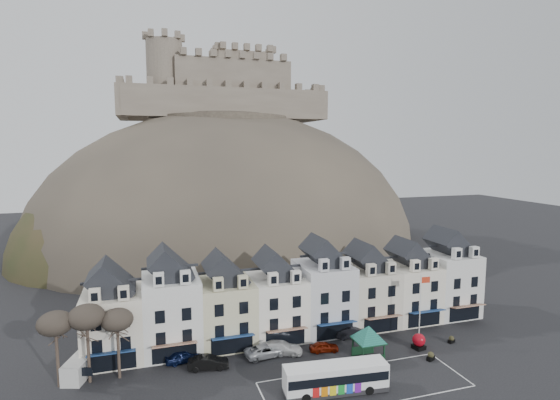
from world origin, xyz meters
The scene contains 21 objects.
ground centered at (0.00, 0.00, 0.00)m, with size 300.00×300.00×0.00m, color black.
coach_bay_markings centered at (2.00, 1.25, 0.00)m, with size 22.00×7.50×0.01m, color silver.
townhouse_terrace centered at (0.15, 15.97, 5.30)m, with size 54.40×9.35×11.80m.
castle_hill centered at (1.25, 68.95, 0.11)m, with size 100.00×76.00×68.00m.
castle centered at (0.51, 75.93, 40.19)m, with size 50.20×22.20×22.00m.
tree_left_far centered at (-29.00, 10.50, 6.90)m, with size 3.61×3.61×8.24m.
tree_left_mid centered at (-26.00, 10.50, 7.24)m, with size 3.78×3.78×8.64m.
tree_left_near centered at (-23.00, 10.50, 6.55)m, with size 3.43×3.43×7.84m.
bus centered at (-1.61, 0.84, 1.68)m, with size 10.97×3.55×3.04m.
bus_shelter centered at (5.00, 6.05, 3.25)m, with size 6.59×6.59×4.18m.
red_buoy centered at (12.39, 6.60, 1.01)m, with size 1.60×1.60×1.98m.
flagpole centered at (13.51, 8.04, 5.15)m, with size 1.30×0.20×9.02m.
white_van centered at (-27.17, 12.00, 1.08)m, with size 3.42×5.14×2.16m.
planter_west centered at (12.00, 3.65, 0.50)m, with size 1.17×0.89×1.05m.
planter_east centered at (17.45, 6.79, 0.45)m, with size 1.02×0.69×0.93m.
car_navy centered at (-16.00, 12.00, 0.73)m, with size 1.72×4.28×1.46m, color #0A1336.
car_black centered at (-13.46, 9.50, 0.76)m, with size 1.61×4.62×1.52m, color black.
car_silver centered at (-6.37, 10.50, 0.72)m, with size 2.39×5.10×1.44m, color #A8AAAF.
car_white centered at (-4.40, 10.61, 0.76)m, with size 2.12×5.21×1.51m, color silver.
car_maroon centered at (0.80, 9.50, 0.62)m, with size 1.46×3.62×1.23m, color #641405.
car_charcoal centered at (6.02, 12.00, 0.79)m, with size 1.67×4.79×1.58m, color black.
Camera 1 is at (-19.70, -37.76, 25.15)m, focal length 28.00 mm.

